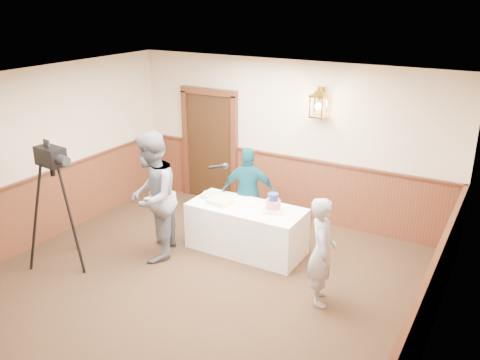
% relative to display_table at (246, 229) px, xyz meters
% --- Properties ---
extents(ground, '(7.00, 7.00, 0.00)m').
position_rel_display_table_xyz_m(ground, '(-0.06, -1.90, -0.38)').
color(ground, '#311E13').
rests_on(ground, ground).
extents(room_shell, '(6.02, 7.02, 2.81)m').
position_rel_display_table_xyz_m(room_shell, '(-0.11, -1.45, 1.15)').
color(room_shell, beige).
rests_on(room_shell, ground).
extents(display_table, '(1.80, 0.80, 0.75)m').
position_rel_display_table_xyz_m(display_table, '(0.00, 0.00, 0.00)').
color(display_table, white).
rests_on(display_table, ground).
extents(tiered_cake, '(0.37, 0.37, 0.29)m').
position_rel_display_table_xyz_m(tiered_cake, '(0.44, 0.03, 0.49)').
color(tiered_cake, '#FFE9C2').
rests_on(tiered_cake, display_table).
extents(sheet_cake_yellow, '(0.39, 0.31, 0.07)m').
position_rel_display_table_xyz_m(sheet_cake_yellow, '(-0.42, -0.10, 0.41)').
color(sheet_cake_yellow, '#FFF698').
rests_on(sheet_cake_yellow, display_table).
extents(sheet_cake_green, '(0.32, 0.28, 0.06)m').
position_rel_display_table_xyz_m(sheet_cake_green, '(-0.68, 0.04, 0.41)').
color(sheet_cake_green, '#95CB8F').
rests_on(sheet_cake_green, display_table).
extents(interviewer, '(1.66, 1.18, 1.98)m').
position_rel_display_table_xyz_m(interviewer, '(-1.12, -0.86, 0.61)').
color(interviewer, slate).
rests_on(interviewer, ground).
extents(baker, '(0.54, 0.63, 1.47)m').
position_rel_display_table_xyz_m(baker, '(1.52, -0.76, 0.36)').
color(baker, '#9E9EA3').
rests_on(baker, ground).
extents(assistant_p, '(0.96, 0.66, 1.52)m').
position_rel_display_table_xyz_m(assistant_p, '(-0.24, 0.51, 0.38)').
color(assistant_p, '#114856').
rests_on(assistant_p, ground).
extents(tv_camera_rig, '(0.72, 0.67, 1.82)m').
position_rel_display_table_xyz_m(tv_camera_rig, '(-2.19, -1.72, 0.44)').
color(tv_camera_rig, black).
rests_on(tv_camera_rig, ground).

